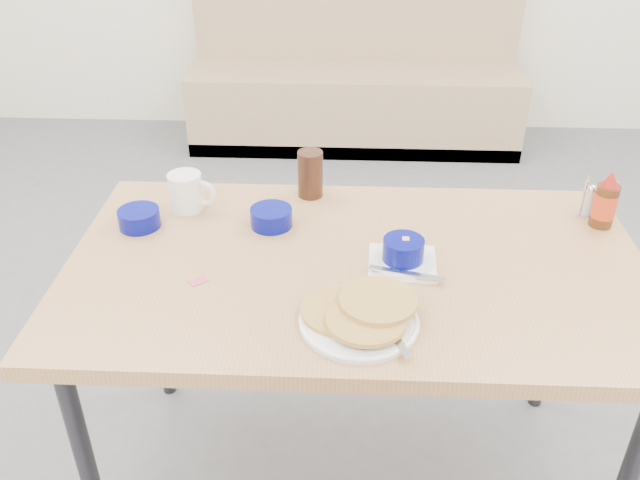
{
  "coord_description": "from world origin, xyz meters",
  "views": [
    {
      "loc": [
        -0.02,
        -1.11,
        1.67
      ],
      "look_at": [
        -0.09,
        0.25,
        0.82
      ],
      "focal_mm": 38.0,
      "sensor_mm": 36.0,
      "label": 1
    }
  ],
  "objects_px": {
    "coffee_mug": "(187,191)",
    "syrup_bottle": "(605,203)",
    "condiment_caddy": "(597,204)",
    "pancake_plate": "(360,316)",
    "creamer_bowl": "(139,218)",
    "dining_table": "(356,284)",
    "butter_bowl": "(271,217)",
    "amber_tumbler": "(310,174)",
    "grits_setting": "(403,253)",
    "booth_bench": "(355,82)"
  },
  "relations": [
    {
      "from": "butter_bowl",
      "to": "pancake_plate",
      "type": "bearing_deg",
      "value": -59.68
    },
    {
      "from": "butter_bowl",
      "to": "booth_bench",
      "type": "bearing_deg",
      "value": 84.62
    },
    {
      "from": "booth_bench",
      "to": "creamer_bowl",
      "type": "distance_m",
      "value": 2.49
    },
    {
      "from": "coffee_mug",
      "to": "syrup_bottle",
      "type": "distance_m",
      "value": 1.1
    },
    {
      "from": "butter_bowl",
      "to": "amber_tumbler",
      "type": "distance_m",
      "value": 0.2
    },
    {
      "from": "dining_table",
      "to": "grits_setting",
      "type": "distance_m",
      "value": 0.14
    },
    {
      "from": "dining_table",
      "to": "condiment_caddy",
      "type": "relative_size",
      "value": 13.49
    },
    {
      "from": "dining_table",
      "to": "coffee_mug",
      "type": "xyz_separation_m",
      "value": [
        -0.46,
        0.25,
        0.11
      ]
    },
    {
      "from": "coffee_mug",
      "to": "condiment_caddy",
      "type": "relative_size",
      "value": 1.28
    },
    {
      "from": "dining_table",
      "to": "creamer_bowl",
      "type": "relative_size",
      "value": 12.95
    },
    {
      "from": "booth_bench",
      "to": "butter_bowl",
      "type": "xyz_separation_m",
      "value": [
        -0.22,
        -2.37,
        0.43
      ]
    },
    {
      "from": "butter_bowl",
      "to": "condiment_caddy",
      "type": "height_order",
      "value": "condiment_caddy"
    },
    {
      "from": "pancake_plate",
      "to": "syrup_bottle",
      "type": "relative_size",
      "value": 1.63
    },
    {
      "from": "booth_bench",
      "to": "dining_table",
      "type": "bearing_deg",
      "value": -90.0
    },
    {
      "from": "pancake_plate",
      "to": "grits_setting",
      "type": "relative_size",
      "value": 1.41
    },
    {
      "from": "dining_table",
      "to": "syrup_bottle",
      "type": "distance_m",
      "value": 0.69
    },
    {
      "from": "dining_table",
      "to": "creamer_bowl",
      "type": "bearing_deg",
      "value": 165.59
    },
    {
      "from": "dining_table",
      "to": "butter_bowl",
      "type": "distance_m",
      "value": 0.29
    },
    {
      "from": "dining_table",
      "to": "grits_setting",
      "type": "height_order",
      "value": "grits_setting"
    },
    {
      "from": "creamer_bowl",
      "to": "syrup_bottle",
      "type": "bearing_deg",
      "value": 2.95
    },
    {
      "from": "creamer_bowl",
      "to": "coffee_mug",
      "type": "bearing_deg",
      "value": 42.94
    },
    {
      "from": "dining_table",
      "to": "syrup_bottle",
      "type": "relative_size",
      "value": 9.0
    },
    {
      "from": "dining_table",
      "to": "creamer_bowl",
      "type": "xyz_separation_m",
      "value": [
        -0.57,
        0.15,
        0.09
      ]
    },
    {
      "from": "dining_table",
      "to": "pancake_plate",
      "type": "height_order",
      "value": "pancake_plate"
    },
    {
      "from": "condiment_caddy",
      "to": "grits_setting",
      "type": "bearing_deg",
      "value": -129.48
    },
    {
      "from": "pancake_plate",
      "to": "amber_tumbler",
      "type": "bearing_deg",
      "value": 103.72
    },
    {
      "from": "coffee_mug",
      "to": "creamer_bowl",
      "type": "relative_size",
      "value": 1.23
    },
    {
      "from": "dining_table",
      "to": "syrup_bottle",
      "type": "bearing_deg",
      "value": 18.0
    },
    {
      "from": "amber_tumbler",
      "to": "grits_setting",
      "type": "bearing_deg",
      "value": -54.51
    },
    {
      "from": "booth_bench",
      "to": "amber_tumbler",
      "type": "xyz_separation_m",
      "value": [
        -0.13,
        -2.19,
        0.48
      ]
    },
    {
      "from": "pancake_plate",
      "to": "creamer_bowl",
      "type": "bearing_deg",
      "value": 146.91
    },
    {
      "from": "amber_tumbler",
      "to": "butter_bowl",
      "type": "bearing_deg",
      "value": -117.9
    },
    {
      "from": "condiment_caddy",
      "to": "syrup_bottle",
      "type": "bearing_deg",
      "value": -65.21
    },
    {
      "from": "coffee_mug",
      "to": "condiment_caddy",
      "type": "xyz_separation_m",
      "value": [
        1.1,
        0.01,
        -0.02
      ]
    },
    {
      "from": "pancake_plate",
      "to": "grits_setting",
      "type": "height_order",
      "value": "grits_setting"
    },
    {
      "from": "grits_setting",
      "to": "condiment_caddy",
      "type": "xyz_separation_m",
      "value": [
        0.53,
        0.26,
        0.01
      ]
    },
    {
      "from": "coffee_mug",
      "to": "condiment_caddy",
      "type": "height_order",
      "value": "same"
    },
    {
      "from": "booth_bench",
      "to": "pancake_plate",
      "type": "height_order",
      "value": "booth_bench"
    },
    {
      "from": "dining_table",
      "to": "condiment_caddy",
      "type": "bearing_deg",
      "value": 21.87
    },
    {
      "from": "grits_setting",
      "to": "creamer_bowl",
      "type": "relative_size",
      "value": 1.65
    },
    {
      "from": "coffee_mug",
      "to": "condiment_caddy",
      "type": "bearing_deg",
      "value": 0.56
    },
    {
      "from": "condiment_caddy",
      "to": "amber_tumbler",
      "type": "bearing_deg",
      "value": -161.36
    },
    {
      "from": "amber_tumbler",
      "to": "condiment_caddy",
      "type": "distance_m",
      "value": 0.78
    },
    {
      "from": "pancake_plate",
      "to": "creamer_bowl",
      "type": "xyz_separation_m",
      "value": [
        -0.58,
        0.37,
        0.01
      ]
    },
    {
      "from": "creamer_bowl",
      "to": "syrup_bottle",
      "type": "height_order",
      "value": "syrup_bottle"
    },
    {
      "from": "condiment_caddy",
      "to": "syrup_bottle",
      "type": "height_order",
      "value": "syrup_bottle"
    },
    {
      "from": "coffee_mug",
      "to": "syrup_bottle",
      "type": "height_order",
      "value": "syrup_bottle"
    },
    {
      "from": "dining_table",
      "to": "condiment_caddy",
      "type": "xyz_separation_m",
      "value": [
        0.64,
        0.26,
        0.1
      ]
    },
    {
      "from": "butter_bowl",
      "to": "amber_tumbler",
      "type": "height_order",
      "value": "amber_tumbler"
    },
    {
      "from": "creamer_bowl",
      "to": "dining_table",
      "type": "bearing_deg",
      "value": -14.41
    }
  ]
}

